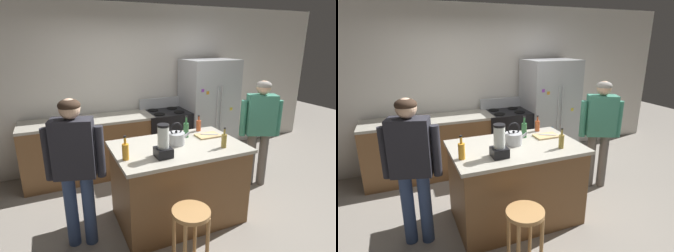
% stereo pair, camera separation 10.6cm
% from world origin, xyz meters
% --- Properties ---
extents(ground_plane, '(14.00, 14.00, 0.00)m').
position_xyz_m(ground_plane, '(0.00, 0.00, 0.00)').
color(ground_plane, gray).
extents(back_wall, '(8.00, 0.10, 2.70)m').
position_xyz_m(back_wall, '(0.00, 1.95, 1.35)').
color(back_wall, silver).
rests_on(back_wall, ground_plane).
extents(kitchen_island, '(1.50, 0.96, 0.95)m').
position_xyz_m(kitchen_island, '(0.00, 0.00, 0.48)').
color(kitchen_island, brown).
rests_on(kitchen_island, ground_plane).
extents(back_counter_run, '(2.00, 0.64, 0.95)m').
position_xyz_m(back_counter_run, '(-0.80, 1.55, 0.48)').
color(back_counter_run, brown).
rests_on(back_counter_run, ground_plane).
extents(refrigerator, '(0.90, 0.73, 1.80)m').
position_xyz_m(refrigerator, '(1.32, 1.50, 0.90)').
color(refrigerator, '#B7BABF').
rests_on(refrigerator, ground_plane).
extents(stove_range, '(0.76, 0.65, 1.13)m').
position_xyz_m(stove_range, '(0.50, 1.52, 0.49)').
color(stove_range, black).
rests_on(stove_range, ground_plane).
extents(person_by_island_left, '(0.59, 0.32, 1.61)m').
position_xyz_m(person_by_island_left, '(-1.15, -0.01, 0.97)').
color(person_by_island_left, '#384C7A').
rests_on(person_by_island_left, ground_plane).
extents(person_by_sink_right, '(0.58, 0.36, 1.59)m').
position_xyz_m(person_by_sink_right, '(1.44, 0.27, 0.96)').
color(person_by_sink_right, '#66605B').
rests_on(person_by_sink_right, ground_plane).
extents(bar_stool, '(0.36, 0.36, 0.63)m').
position_xyz_m(bar_stool, '(-0.24, -0.78, 0.50)').
color(bar_stool, '#B7844C').
rests_on(bar_stool, ground_plane).
extents(blender_appliance, '(0.17, 0.17, 0.35)m').
position_xyz_m(blender_appliance, '(-0.28, -0.23, 1.10)').
color(blender_appliance, black).
rests_on(blender_appliance, kitchen_island).
extents(bottle_vinegar, '(0.06, 0.06, 0.24)m').
position_xyz_m(bottle_vinegar, '(0.45, -0.26, 1.04)').
color(bottle_vinegar, olive).
rests_on(bottle_vinegar, kitchen_island).
extents(bottle_cooking_sauce, '(0.06, 0.06, 0.22)m').
position_xyz_m(bottle_cooking_sauce, '(0.48, 0.38, 1.03)').
color(bottle_cooking_sauce, '#B24C26').
rests_on(bottle_cooking_sauce, kitchen_island).
extents(bottle_olive_oil, '(0.07, 0.07, 0.28)m').
position_xyz_m(bottle_olive_oil, '(0.21, 0.22, 1.06)').
color(bottle_olive_oil, '#2D6638').
rests_on(bottle_olive_oil, kitchen_island).
extents(bottle_soda, '(0.07, 0.07, 0.26)m').
position_xyz_m(bottle_soda, '(-0.66, -0.14, 1.05)').
color(bottle_soda, orange).
rests_on(bottle_soda, kitchen_island).
extents(tea_kettle, '(0.28, 0.20, 0.27)m').
position_xyz_m(tea_kettle, '(-0.00, 0.05, 1.03)').
color(tea_kettle, '#B7BABF').
rests_on(tea_kettle, kitchen_island).
extents(cutting_board, '(0.30, 0.20, 0.02)m').
position_xyz_m(cutting_board, '(0.48, 0.14, 0.96)').
color(cutting_board, tan).
rests_on(cutting_board, kitchen_island).
extents(chef_knife, '(0.21, 0.13, 0.01)m').
position_xyz_m(chef_knife, '(0.50, 0.14, 0.98)').
color(chef_knife, '#B7BABF').
rests_on(chef_knife, cutting_board).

